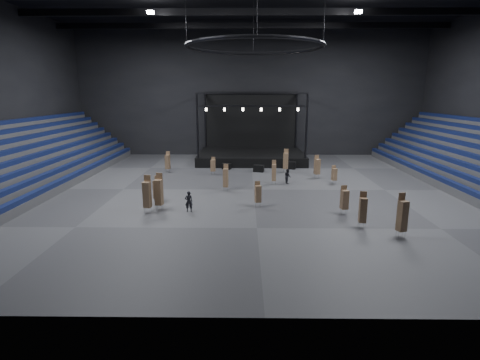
{
  "coord_description": "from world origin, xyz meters",
  "views": [
    {
      "loc": [
        -0.85,
        -34.65,
        8.97
      ],
      "look_at": [
        -1.27,
        -2.0,
        1.4
      ],
      "focal_mm": 28.0,
      "sensor_mm": 36.0,
      "label": 1
    }
  ],
  "objects_px": {
    "flight_case_right": "(290,165)",
    "chair_stack_12": "(226,177)",
    "flight_case_left": "(226,166)",
    "chair_stack_10": "(159,189)",
    "chair_stack_0": "(157,189)",
    "man_center": "(189,201)",
    "chair_stack_8": "(168,161)",
    "stage": "(251,150)",
    "chair_stack_1": "(344,199)",
    "chair_stack_2": "(213,165)",
    "chair_stack_7": "(286,160)",
    "chair_stack_4": "(334,174)",
    "chair_stack_9": "(159,192)",
    "chair_stack_3": "(402,215)",
    "chair_stack_6": "(147,194)",
    "chair_stack_11": "(363,209)",
    "crew_member": "(288,176)",
    "chair_stack_5": "(274,172)",
    "chair_stack_13": "(258,193)",
    "flight_case_mid": "(259,168)",
    "chair_stack_14": "(317,166)"
  },
  "relations": [
    {
      "from": "chair_stack_2",
      "to": "chair_stack_13",
      "type": "relative_size",
      "value": 0.96
    },
    {
      "from": "stage",
      "to": "flight_case_left",
      "type": "distance_m",
      "value": 7.16
    },
    {
      "from": "chair_stack_0",
      "to": "chair_stack_12",
      "type": "height_order",
      "value": "chair_stack_12"
    },
    {
      "from": "stage",
      "to": "chair_stack_8",
      "type": "bearing_deg",
      "value": -140.06
    },
    {
      "from": "stage",
      "to": "chair_stack_8",
      "type": "xyz_separation_m",
      "value": [
        -9.82,
        -8.22,
        -0.19
      ]
    },
    {
      "from": "chair_stack_9",
      "to": "chair_stack_3",
      "type": "bearing_deg",
      "value": -6.52
    },
    {
      "from": "chair_stack_5",
      "to": "chair_stack_6",
      "type": "relative_size",
      "value": 0.84
    },
    {
      "from": "chair_stack_4",
      "to": "man_center",
      "type": "height_order",
      "value": "chair_stack_4"
    },
    {
      "from": "flight_case_right",
      "to": "chair_stack_12",
      "type": "bearing_deg",
      "value": -124.54
    },
    {
      "from": "flight_case_left",
      "to": "chair_stack_0",
      "type": "relative_size",
      "value": 0.45
    },
    {
      "from": "chair_stack_0",
      "to": "man_center",
      "type": "xyz_separation_m",
      "value": [
        2.95,
        -2.21,
        -0.43
      ]
    },
    {
      "from": "chair_stack_10",
      "to": "chair_stack_11",
      "type": "height_order",
      "value": "chair_stack_11"
    },
    {
      "from": "chair_stack_1",
      "to": "chair_stack_2",
      "type": "relative_size",
      "value": 1.11
    },
    {
      "from": "flight_case_mid",
      "to": "chair_stack_5",
      "type": "relative_size",
      "value": 0.49
    },
    {
      "from": "chair_stack_1",
      "to": "flight_case_left",
      "type": "bearing_deg",
      "value": 107.46
    },
    {
      "from": "chair_stack_10",
      "to": "man_center",
      "type": "distance_m",
      "value": 4.07
    },
    {
      "from": "chair_stack_3",
      "to": "man_center",
      "type": "distance_m",
      "value": 15.2
    },
    {
      "from": "chair_stack_8",
      "to": "man_center",
      "type": "relative_size",
      "value": 1.48
    },
    {
      "from": "chair_stack_6",
      "to": "chair_stack_11",
      "type": "bearing_deg",
      "value": -3.41
    },
    {
      "from": "chair_stack_4",
      "to": "chair_stack_11",
      "type": "xyz_separation_m",
      "value": [
        -1.04,
        -12.75,
        0.28
      ]
    },
    {
      "from": "chair_stack_1",
      "to": "chair_stack_6",
      "type": "relative_size",
      "value": 0.76
    },
    {
      "from": "chair_stack_2",
      "to": "chair_stack_7",
      "type": "xyz_separation_m",
      "value": [
        8.33,
        1.25,
        0.34
      ]
    },
    {
      "from": "chair_stack_1",
      "to": "chair_stack_2",
      "type": "distance_m",
      "value": 17.99
    },
    {
      "from": "chair_stack_0",
      "to": "chair_stack_6",
      "type": "height_order",
      "value": "chair_stack_6"
    },
    {
      "from": "stage",
      "to": "chair_stack_4",
      "type": "bearing_deg",
      "value": -59.21
    },
    {
      "from": "stage",
      "to": "chair_stack_4",
      "type": "relative_size",
      "value": 7.4
    },
    {
      "from": "chair_stack_1",
      "to": "chair_stack_5",
      "type": "distance_m",
      "value": 10.62
    },
    {
      "from": "chair_stack_1",
      "to": "chair_stack_9",
      "type": "bearing_deg",
      "value": 164.61
    },
    {
      "from": "flight_case_right",
      "to": "man_center",
      "type": "distance_m",
      "value": 19.69
    },
    {
      "from": "stage",
      "to": "chair_stack_10",
      "type": "height_order",
      "value": "stage"
    },
    {
      "from": "chair_stack_4",
      "to": "chair_stack_6",
      "type": "relative_size",
      "value": 0.64
    },
    {
      "from": "crew_member",
      "to": "flight_case_left",
      "type": "bearing_deg",
      "value": 29.41
    },
    {
      "from": "stage",
      "to": "flight_case_mid",
      "type": "bearing_deg",
      "value": -84.35
    },
    {
      "from": "chair_stack_8",
      "to": "chair_stack_9",
      "type": "relative_size",
      "value": 0.82
    },
    {
      "from": "chair_stack_1",
      "to": "chair_stack_11",
      "type": "distance_m",
      "value": 2.98
    },
    {
      "from": "flight_case_mid",
      "to": "chair_stack_3",
      "type": "height_order",
      "value": "chair_stack_3"
    },
    {
      "from": "chair_stack_12",
      "to": "chair_stack_7",
      "type": "bearing_deg",
      "value": 58.34
    },
    {
      "from": "chair_stack_6",
      "to": "man_center",
      "type": "height_order",
      "value": "chair_stack_6"
    },
    {
      "from": "chair_stack_10",
      "to": "man_center",
      "type": "xyz_separation_m",
      "value": [
        2.96,
        -2.78,
        -0.25
      ]
    },
    {
      "from": "chair_stack_1",
      "to": "stage",
      "type": "bearing_deg",
      "value": 93.72
    },
    {
      "from": "flight_case_left",
      "to": "chair_stack_10",
      "type": "bearing_deg",
      "value": -109.84
    },
    {
      "from": "chair_stack_4",
      "to": "chair_stack_12",
      "type": "relative_size",
      "value": 0.74
    },
    {
      "from": "chair_stack_4",
      "to": "chair_stack_6",
      "type": "height_order",
      "value": "chair_stack_6"
    },
    {
      "from": "flight_case_right",
      "to": "chair_stack_12",
      "type": "distance_m",
      "value": 12.91
    },
    {
      "from": "flight_case_mid",
      "to": "chair_stack_14",
      "type": "bearing_deg",
      "value": -27.62
    },
    {
      "from": "chair_stack_4",
      "to": "chair_stack_13",
      "type": "xyz_separation_m",
      "value": [
        -7.99,
        -7.94,
        0.09
      ]
    },
    {
      "from": "stage",
      "to": "chair_stack_7",
      "type": "bearing_deg",
      "value": -64.71
    },
    {
      "from": "flight_case_mid",
      "to": "chair_stack_12",
      "type": "xyz_separation_m",
      "value": [
        -3.42,
        -8.8,
        0.89
      ]
    },
    {
      "from": "chair_stack_8",
      "to": "chair_stack_13",
      "type": "bearing_deg",
      "value": -40.43
    },
    {
      "from": "chair_stack_2",
      "to": "chair_stack_13",
      "type": "distance_m",
      "value": 13.11
    }
  ]
}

